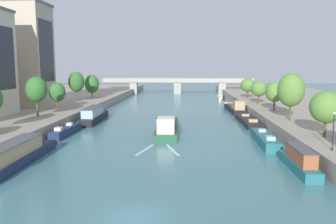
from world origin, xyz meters
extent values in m
plane|color=#42757F|center=(0.00, 0.00, 0.00)|extent=(400.00, 400.00, 0.00)
cube|color=gray|center=(-35.33, 55.00, 1.03)|extent=(36.00, 170.00, 2.07)
cube|color=gray|center=(35.33, 55.00, 1.03)|extent=(36.00, 170.00, 2.07)
cube|color=#235633|center=(0.43, 33.77, 0.45)|extent=(3.84, 18.55, 0.90)
cube|color=#235633|center=(0.22, 43.36, 0.54)|extent=(3.29, 1.27, 0.81)
cube|color=#235633|center=(0.43, 33.77, 0.93)|extent=(3.91, 18.55, 0.06)
cube|color=beige|center=(0.57, 27.49, 2.08)|extent=(2.66, 3.75, 2.23)
cube|color=black|center=(0.53, 29.35, 2.41)|extent=(2.06, 0.08, 0.62)
cube|color=brown|center=(0.39, 35.62, 1.14)|extent=(2.89, 9.67, 0.36)
cylinder|color=#232328|center=(1.07, 28.24, 1.51)|extent=(0.07, 0.07, 1.10)
cube|color=silver|center=(1.87, 20.27, 0.01)|extent=(2.12, 5.84, 0.03)
cube|color=silver|center=(-1.73, 20.20, 0.01)|extent=(1.88, 5.89, 0.03)
cube|color=#1E284C|center=(-15.18, 12.67, 0.54)|extent=(2.91, 15.52, 1.09)
cube|color=#1E284C|center=(-15.25, 20.76, 0.65)|extent=(2.64, 1.26, 0.91)
cube|color=#1E284C|center=(-15.18, 12.67, 1.12)|extent=(2.96, 15.52, 0.06)
cube|color=tan|center=(-15.17, 11.89, 1.91)|extent=(2.36, 9.94, 1.52)
cube|color=#4C4C51|center=(-15.17, 11.89, 2.70)|extent=(2.53, 10.24, 0.08)
cube|color=#1E284C|center=(-15.58, 28.83, 0.61)|extent=(1.93, 9.12, 1.22)
cube|color=#1E284C|center=(-15.47, 33.72, 0.73)|extent=(1.67, 1.29, 0.98)
cube|color=#1E284C|center=(-15.58, 28.83, 1.25)|extent=(1.96, 9.12, 0.06)
cube|color=white|center=(-15.53, 30.82, 1.48)|extent=(0.88, 0.92, 0.40)
cube|color=white|center=(-15.64, 26.28, 1.52)|extent=(0.97, 1.12, 0.48)
cylinder|color=#232328|center=(-15.38, 26.10, 1.83)|extent=(0.07, 0.07, 1.10)
cube|color=black|center=(-14.75, 42.60, 0.61)|extent=(3.05, 14.22, 1.23)
cube|color=black|center=(-14.95, 50.03, 0.74)|extent=(2.57, 1.32, 0.98)
cube|color=black|center=(-14.75, 42.60, 1.26)|extent=(3.10, 14.23, 0.06)
cube|color=#9EBCD6|center=(-14.73, 41.89, 2.08)|extent=(2.43, 9.12, 1.60)
cube|color=#4C4C51|center=(-14.73, 41.89, 2.92)|extent=(2.60, 9.39, 0.08)
cylinder|color=#232328|center=(-14.24, 38.36, 1.84)|extent=(0.07, 0.07, 1.10)
cube|color=#23666B|center=(15.59, 12.33, 0.49)|extent=(1.75, 9.14, 0.99)
cube|color=#23666B|center=(15.59, 17.25, 0.59)|extent=(1.66, 1.21, 0.86)
cube|color=#23666B|center=(15.59, 12.33, 1.02)|extent=(1.79, 9.14, 0.06)
cube|color=#9E5133|center=(15.59, 11.87, 1.77)|extent=(1.44, 5.85, 1.44)
cube|color=#4C4C51|center=(15.59, 11.87, 2.53)|extent=(1.54, 6.03, 0.08)
cylinder|color=#232328|center=(15.86, 9.58, 1.60)|extent=(0.07, 0.07, 1.10)
cube|color=#23666B|center=(14.79, 24.45, 0.62)|extent=(2.33, 11.28, 1.23)
cube|color=#23666B|center=(14.92, 30.42, 0.74)|extent=(2.01, 1.30, 0.99)
cube|color=#23666B|center=(14.79, 24.45, 1.26)|extent=(2.37, 11.29, 0.06)
cube|color=#9EBCD6|center=(14.84, 26.93, 1.49)|extent=(1.06, 0.92, 0.40)
cube|color=#9EBCD6|center=(14.72, 21.31, 1.53)|extent=(1.17, 1.12, 0.48)
cylinder|color=#232328|center=(15.02, 21.08, 1.84)|extent=(0.07, 0.07, 1.10)
cube|color=black|center=(15.50, 41.69, 0.47)|extent=(3.09, 14.31, 0.93)
cube|color=black|center=(15.38, 49.18, 0.56)|extent=(2.74, 1.25, 0.83)
cube|color=black|center=(15.50, 41.69, 0.96)|extent=(3.15, 14.31, 0.06)
cube|color=tan|center=(15.45, 44.83, 1.19)|extent=(1.44, 0.92, 0.40)
cube|color=tan|center=(15.57, 37.70, 1.23)|extent=(1.59, 1.13, 0.48)
cylinder|color=#232328|center=(16.00, 37.42, 1.54)|extent=(0.07, 0.07, 1.10)
cube|color=black|center=(15.33, 59.25, 0.52)|extent=(3.45, 14.92, 1.04)
cube|color=black|center=(15.06, 67.01, 0.62)|extent=(2.83, 1.32, 0.88)
cube|color=black|center=(15.33, 59.25, 1.07)|extent=(3.51, 14.92, 0.06)
cube|color=tan|center=(15.51, 54.21, 2.10)|extent=(2.31, 3.04, 1.99)
cube|color=black|center=(15.45, 55.71, 2.40)|extent=(1.76, 0.09, 0.56)
cube|color=brown|center=(15.28, 60.73, 1.28)|extent=(2.56, 7.79, 0.36)
cylinder|color=#232328|center=(15.93, 54.82, 1.65)|extent=(0.07, 0.07, 1.10)
cube|color=silver|center=(14.95, 73.37, 0.56)|extent=(2.29, 10.25, 1.12)
cube|color=silver|center=(14.99, 78.84, 0.67)|extent=(2.11, 1.25, 0.93)
cube|color=silver|center=(14.95, 73.37, 1.15)|extent=(2.33, 10.25, 0.06)
cube|color=#38383D|center=(14.95, 72.86, 1.88)|extent=(1.86, 6.56, 1.41)
cube|color=#4C4C51|center=(14.95, 72.86, 2.63)|extent=(2.00, 6.76, 0.08)
cylinder|color=#232328|center=(15.26, 70.30, 1.73)|extent=(0.07, 0.07, 1.10)
cube|color=silver|center=(15.13, 88.15, 0.49)|extent=(3.07, 12.69, 0.98)
cube|color=silver|center=(15.33, 94.80, 0.59)|extent=(2.60, 1.29, 0.85)
cube|color=silver|center=(15.13, 88.15, 1.01)|extent=(3.12, 12.69, 0.06)
cube|color=tan|center=(15.21, 90.92, 1.24)|extent=(1.38, 0.94, 0.40)
cube|color=tan|center=(15.03, 84.62, 1.28)|extent=(1.52, 1.14, 0.48)
cylinder|color=#232328|center=(15.43, 84.35, 1.59)|extent=(0.07, 0.07, 1.10)
cylinder|color=brown|center=(-22.81, 35.24, 3.85)|extent=(0.37, 0.37, 3.57)
ellipsoid|color=#336B2D|center=(-22.81, 35.24, 6.88)|extent=(3.69, 3.69, 4.54)
cylinder|color=brown|center=(-23.30, 46.03, 3.27)|extent=(0.35, 0.35, 2.41)
ellipsoid|color=#336B2D|center=(-23.30, 46.03, 5.57)|extent=(3.34, 3.34, 4.00)
cylinder|color=brown|center=(-23.70, 59.74, 3.86)|extent=(0.33, 0.33, 3.60)
ellipsoid|color=#336B2D|center=(-23.70, 59.74, 7.05)|extent=(3.91, 3.91, 5.03)
cylinder|color=brown|center=(-23.22, 71.72, 3.28)|extent=(0.26, 0.26, 2.42)
ellipsoid|color=#336B2D|center=(-23.22, 71.72, 5.91)|extent=(4.00, 4.00, 5.15)
cylinder|color=brown|center=(21.13, 19.98, 3.40)|extent=(0.35, 0.35, 2.67)
ellipsoid|color=#568438|center=(21.13, 19.98, 5.86)|extent=(4.03, 4.03, 4.08)
cylinder|color=brown|center=(20.71, 33.29, 3.81)|extent=(0.34, 0.34, 3.48)
ellipsoid|color=#568438|center=(20.71, 33.29, 7.06)|extent=(4.34, 4.34, 5.50)
cylinder|color=brown|center=(21.09, 45.03, 3.42)|extent=(0.34, 0.34, 2.71)
ellipsoid|color=#568438|center=(21.09, 45.03, 5.90)|extent=(3.60, 3.60, 4.06)
cylinder|color=brown|center=(20.66, 57.88, 3.35)|extent=(0.29, 0.29, 2.57)
ellipsoid|color=#568438|center=(20.66, 57.88, 5.64)|extent=(3.65, 3.65, 3.68)
cylinder|color=brown|center=(20.55, 72.21, 3.37)|extent=(0.36, 0.36, 2.61)
ellipsoid|color=#568438|center=(20.55, 72.21, 5.74)|extent=(3.85, 3.85, 3.86)
cylinder|color=black|center=(19.15, 12.89, 3.98)|extent=(0.11, 0.11, 3.84)
sphere|color=#EAE5C6|center=(19.15, 12.89, 6.04)|extent=(0.28, 0.28, 0.28)
cylinder|color=black|center=(19.15, 12.89, 2.17)|extent=(0.22, 0.22, 0.20)
cube|color=#232833|center=(-28.76, 35.39, 12.34)|extent=(0.04, 8.56, 11.21)
cube|color=#B2A38E|center=(-34.74, 50.41, 13.08)|extent=(15.54, 9.23, 22.04)
cube|color=slate|center=(-34.74, 50.41, 24.35)|extent=(16.01, 9.51, 0.50)
cube|color=#232833|center=(-26.95, 50.41, 14.19)|extent=(0.04, 7.38, 13.22)
cube|color=#9E998E|center=(0.00, 110.61, 4.92)|extent=(58.65, 4.40, 0.60)
cube|color=#9E998E|center=(0.00, 108.61, 5.67)|extent=(58.65, 0.30, 0.90)
cube|color=#9E998E|center=(0.00, 112.61, 5.67)|extent=(58.65, 0.30, 0.90)
cube|color=#9E998E|center=(-17.33, 110.61, 2.31)|extent=(2.80, 3.60, 4.62)
cube|color=#9E998E|center=(0.00, 110.61, 2.31)|extent=(2.80, 3.60, 4.62)
cube|color=#9E998E|center=(17.33, 110.61, 2.31)|extent=(2.80, 3.60, 4.62)
camera|label=1|loc=(3.70, -23.15, 10.94)|focal=36.29mm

